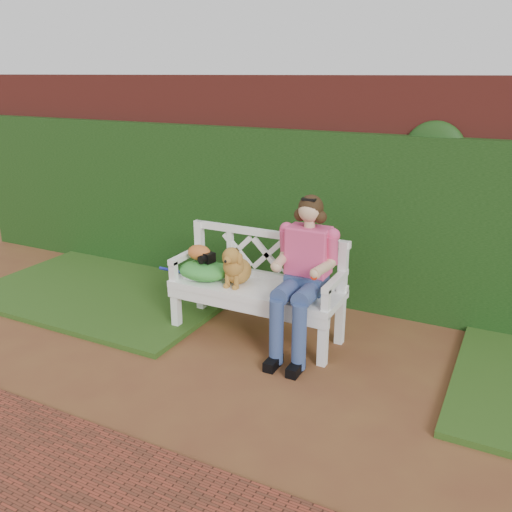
% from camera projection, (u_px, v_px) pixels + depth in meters
% --- Properties ---
extents(ground, '(60.00, 60.00, 0.00)m').
position_uv_depth(ground, '(284.00, 387.00, 4.02)').
color(ground, brown).
extents(brick_wall, '(10.00, 0.30, 2.20)m').
position_uv_depth(brick_wall, '(365.00, 194.00, 5.28)').
color(brick_wall, maroon).
rests_on(brick_wall, ground).
extents(ivy_hedge, '(10.00, 0.18, 1.70)m').
position_uv_depth(ivy_hedge, '(357.00, 224.00, 5.17)').
color(ivy_hedge, '#244B1A').
rests_on(ivy_hedge, ground).
extents(grass_left, '(2.60, 2.00, 0.05)m').
position_uv_depth(grass_left, '(114.00, 288.00, 5.81)').
color(grass_left, black).
rests_on(grass_left, ground).
extents(garden_bench, '(1.64, 0.78, 0.48)m').
position_uv_depth(garden_bench, '(256.00, 311.00, 4.74)').
color(garden_bench, white).
rests_on(garden_bench, ground).
extents(seated_woman, '(0.64, 0.78, 1.25)m').
position_uv_depth(seated_woman, '(306.00, 280.00, 4.40)').
color(seated_woman, '#F8415C').
rests_on(seated_woman, ground).
extents(dog, '(0.29, 0.36, 0.36)m').
position_uv_depth(dog, '(237.00, 264.00, 4.64)').
color(dog, olive).
rests_on(dog, garden_bench).
extents(tennis_racket, '(0.64, 0.46, 0.03)m').
position_uv_depth(tennis_racket, '(194.00, 274.00, 4.88)').
color(tennis_racket, white).
rests_on(tennis_racket, garden_bench).
extents(green_bag, '(0.52, 0.43, 0.16)m').
position_uv_depth(green_bag, '(204.00, 270.00, 4.80)').
color(green_bag, green).
rests_on(green_bag, garden_bench).
extents(camera_item, '(0.15, 0.13, 0.09)m').
position_uv_depth(camera_item, '(207.00, 257.00, 4.76)').
color(camera_item, black).
rests_on(camera_item, green_bag).
extents(baseball_glove, '(0.24, 0.20, 0.14)m').
position_uv_depth(baseball_glove, '(199.00, 253.00, 4.80)').
color(baseball_glove, '#BF6128').
rests_on(baseball_glove, green_bag).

